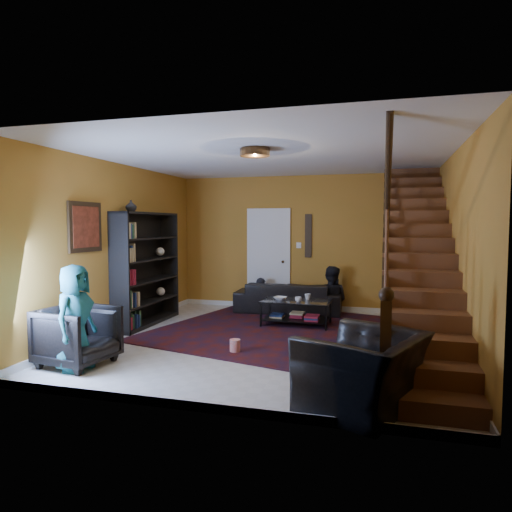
{
  "coord_description": "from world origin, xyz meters",
  "views": [
    {
      "loc": [
        1.67,
        -6.68,
        1.79
      ],
      "look_at": [
        -0.32,
        0.4,
        1.28
      ],
      "focal_mm": 32.0,
      "sensor_mm": 36.0,
      "label": 1
    }
  ],
  "objects": [
    {
      "name": "door",
      "position": [
        -0.7,
        2.73,
        1.02
      ],
      "size": [
        0.82,
        0.05,
        2.05
      ],
      "primitive_type": "cube",
      "color": "silver",
      "rests_on": "floor"
    },
    {
      "name": "person_adult_a",
      "position": [
        -0.77,
        2.35,
        0.12
      ],
      "size": [
        0.44,
        0.31,
        1.14
      ],
      "primitive_type": "imported",
      "rotation": [
        0.0,
        0.0,
        3.04
      ],
      "color": "black",
      "rests_on": "sofa"
    },
    {
      "name": "bookshelf",
      "position": [
        -2.4,
        0.6,
        0.96
      ],
      "size": [
        0.35,
        1.8,
        2.0
      ],
      "color": "black",
      "rests_on": "floor"
    },
    {
      "name": "person_adult_b",
      "position": [
        0.67,
        2.35,
        0.26
      ],
      "size": [
        0.75,
        0.62,
        1.41
      ],
      "primitive_type": "imported",
      "rotation": [
        0.0,
        0.0,
        3.02
      ],
      "color": "black",
      "rests_on": "sofa"
    },
    {
      "name": "framed_picture",
      "position": [
        -2.57,
        -0.9,
        1.75
      ],
      "size": [
        0.04,
        0.74,
        0.74
      ],
      "primitive_type": "cube",
      "color": "maroon",
      "rests_on": "room"
    },
    {
      "name": "rug",
      "position": [
        -0.17,
        0.81,
        0.01
      ],
      "size": [
        4.19,
        4.55,
        0.02
      ],
      "primitive_type": "cube",
      "rotation": [
        0.0,
        0.0,
        -0.23
      ],
      "color": "#3F0F0B",
      "rests_on": "floor"
    },
    {
      "name": "cup_b",
      "position": [
        0.38,
        1.3,
        0.5
      ],
      "size": [
        0.14,
        0.14,
        0.1
      ],
      "primitive_type": "imported",
      "rotation": [
        0.0,
        0.0,
        0.44
      ],
      "color": "#999999",
      "rests_on": "coffee_table"
    },
    {
      "name": "armchair_right",
      "position": [
        1.5,
        -2.25,
        0.37
      ],
      "size": [
        1.36,
        1.44,
        0.74
      ],
      "primitive_type": "imported",
      "rotation": [
        0.0,
        0.0,
        -1.96
      ],
      "color": "black",
      "rests_on": "floor"
    },
    {
      "name": "staircase",
      "position": [
        2.12,
        -0.0,
        1.4
      ],
      "size": [
        0.95,
        5.02,
        3.18
      ],
      "color": "brown",
      "rests_on": "floor"
    },
    {
      "name": "ceiling_fixture",
      "position": [
        0.0,
        -0.8,
        2.74
      ],
      "size": [
        0.4,
        0.4,
        0.1
      ],
      "primitive_type": "cylinder",
      "color": "#3F2814",
      "rests_on": "room"
    },
    {
      "name": "cup_a",
      "position": [
        0.26,
        1.01,
        0.5
      ],
      "size": [
        0.15,
        0.15,
        0.09
      ],
      "primitive_type": "imported",
      "rotation": [
        0.0,
        0.0,
        -0.38
      ],
      "color": "#999999",
      "rests_on": "coffee_table"
    },
    {
      "name": "sofa",
      "position": [
        -0.18,
        2.3,
        0.31
      ],
      "size": [
        2.15,
        0.94,
        0.62
      ],
      "primitive_type": "imported",
      "rotation": [
        0.0,
        0.0,
        3.2
      ],
      "color": "black",
      "rests_on": "floor"
    },
    {
      "name": "wall_hanging",
      "position": [
        0.15,
        2.73,
        1.55
      ],
      "size": [
        0.14,
        0.03,
        0.9
      ],
      "primitive_type": "cube",
      "color": "black",
      "rests_on": "room"
    },
    {
      "name": "room",
      "position": [
        -1.33,
        1.33,
        0.05
      ],
      "size": [
        5.5,
        5.5,
        5.5
      ],
      "color": "#B87529",
      "rests_on": "ground"
    },
    {
      "name": "armchair_left",
      "position": [
        -2.05,
        -1.81,
        0.38
      ],
      "size": [
        0.92,
        0.9,
        0.75
      ],
      "primitive_type": "imported",
      "rotation": [
        0.0,
        0.0,
        1.45
      ],
      "color": "black",
      "rests_on": "floor"
    },
    {
      "name": "vase",
      "position": [
        -2.41,
        0.1,
        2.1
      ],
      "size": [
        0.18,
        0.18,
        0.19
      ],
      "primitive_type": "imported",
      "color": "#999999",
      "rests_on": "bookshelf"
    },
    {
      "name": "coffee_table",
      "position": [
        0.2,
        1.18,
        0.26
      ],
      "size": [
        1.2,
        0.7,
        0.45
      ],
      "rotation": [
        0.0,
        0.0,
        -0.01
      ],
      "color": "black",
      "rests_on": "floor"
    },
    {
      "name": "person_child",
      "position": [
        -1.95,
        -1.99,
        0.65
      ],
      "size": [
        0.44,
        0.66,
        1.31
      ],
      "primitive_type": "imported",
      "rotation": [
        0.0,
        0.0,
        1.62
      ],
      "color": "#18555E",
      "rests_on": "armchair_left"
    },
    {
      "name": "popcorn_bucket",
      "position": [
        -0.31,
        -0.74,
        0.1
      ],
      "size": [
        0.15,
        0.15,
        0.17
      ],
      "primitive_type": "cylinder",
      "rotation": [
        0.0,
        0.0,
        0.01
      ],
      "color": "red",
      "rests_on": "rug"
    },
    {
      "name": "bowl",
      "position": [
        -0.08,
        1.14,
        0.48
      ],
      "size": [
        0.26,
        0.26,
        0.05
      ],
      "primitive_type": "imported",
      "rotation": [
        0.0,
        0.0,
        -0.21
      ],
      "color": "#999999",
      "rests_on": "coffee_table"
    },
    {
      "name": "floor",
      "position": [
        0.0,
        0.0,
        0.0
      ],
      "size": [
        5.5,
        5.5,
        0.0
      ],
      "primitive_type": "plane",
      "color": "beige",
      "rests_on": "ground"
    }
  ]
}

